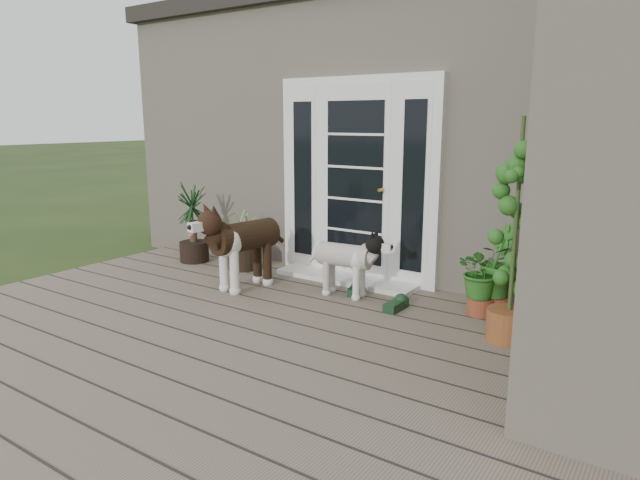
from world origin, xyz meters
The scene contains 15 objects.
deck centered at (0.00, 0.40, 0.06)m, with size 6.20×4.60×0.12m, color #6B5B4C.
house_main centered at (0.00, 4.65, 1.55)m, with size 7.40×4.00×3.10m, color #665E54.
roof_main centered at (0.00, 4.65, 3.20)m, with size 7.60×4.20×0.20m, color #2D2826.
door_unit centered at (-0.20, 2.60, 1.19)m, with size 1.90×0.14×2.15m, color white.
door_step centered at (-0.20, 2.40, 0.14)m, with size 1.60×0.40×0.05m, color white.
brindle_dog centered at (-0.92, 1.60, 0.52)m, with size 0.41×0.96×0.80m, color #322012, non-canonical shape.
white_dog centered at (0.06, 1.94, 0.42)m, with size 0.31×0.72×0.60m, color white, non-canonical shape.
spider_plant centered at (-1.47, 2.18, 0.48)m, with size 0.68×0.68×0.72m, color #93A867, non-canonical shape.
yucca centered at (-2.19, 2.08, 0.60)m, with size 0.67×0.67×0.97m, color black, non-canonical shape.
herb_a centered at (1.35, 2.16, 0.41)m, with size 0.46×0.46×0.58m, color #1E5217.
herb_b centered at (1.45, 2.29, 0.42)m, with size 0.40×0.40×0.60m, color #26611B.
herb_c centered at (2.18, 2.06, 0.40)m, with size 0.36×0.36×0.55m, color #235E1B.
sapling centered at (1.72, 1.70, 1.02)m, with size 0.53×0.53×1.80m, color #205418, non-canonical shape.
clog_left centered at (0.11, 2.06, 0.17)m, with size 0.14×0.31×0.09m, color #14321C, non-canonical shape.
clog_right centered at (0.67, 1.86, 0.17)m, with size 0.16×0.34×0.10m, color #133119, non-canonical shape.
Camera 1 is at (2.80, -2.53, 1.82)m, focal length 31.15 mm.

